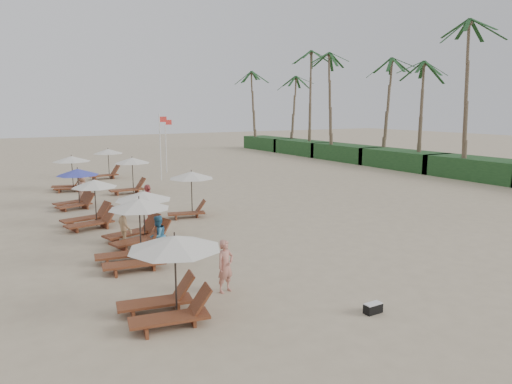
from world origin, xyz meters
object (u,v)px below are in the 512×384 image
inland_station_0 (190,187)px  lounger_station_5 (69,172)px  beachgoer_mid_a (158,236)px  duffel_bag (373,308)px  lounger_station_1 (133,236)px  lounger_station_3 (89,206)px  beachgoer_near (225,266)px  beachgoer_mid_b (125,224)px  inland_station_1 (130,173)px  flag_pole_near (161,144)px  lounger_station_4 (75,188)px  inland_station_2 (106,162)px  beachgoer_far_a (148,203)px  beachgoer_far_b (82,188)px  lounger_station_0 (167,276)px  lounger_station_2 (137,219)px

inland_station_0 → lounger_station_5: bearing=109.6°
beachgoer_mid_a → duffel_bag: (3.29, -7.49, -0.62)m
lounger_station_1 → lounger_station_3: bearing=91.6°
lounger_station_1 → beachgoer_near: bearing=-65.3°
beachgoer_mid_b → inland_station_1: bearing=-23.3°
lounger_station_1 → lounger_station_5: bearing=87.8°
inland_station_0 → flag_pole_near: flag_pole_near is taller
lounger_station_4 → inland_station_0: bearing=-47.8°
lounger_station_4 → flag_pole_near: 10.35m
lounger_station_5 → inland_station_2: size_ratio=0.89×
lounger_station_4 → beachgoer_mid_b: 8.26m
beachgoer_near → duffel_bag: 4.27m
beachgoer_mid_a → beachgoer_far_a: bearing=-137.0°
beachgoer_far_b → inland_station_0: bearing=-136.2°
inland_station_1 → inland_station_2: same height
duffel_bag → inland_station_0: bearing=89.2°
beachgoer_mid_a → beachgoer_mid_b: 2.27m
lounger_station_1 → inland_station_2: bearing=79.5°
beachgoer_near → beachgoer_far_b: bearing=78.6°
lounger_station_5 → beachgoer_far_a: 11.14m
beachgoer_mid_a → beachgoer_far_a: beachgoer_far_a is taller
lounger_station_4 → lounger_station_3: bearing=-92.0°
lounger_station_0 → beachgoer_far_a: (2.77, 10.39, -0.23)m
lounger_station_0 → lounger_station_1: (0.38, 4.49, -0.09)m
beachgoer_mid_b → duffel_bag: (3.89, -9.67, -0.66)m
inland_station_0 → flag_pole_near: size_ratio=0.53×
duffel_bag → flag_pole_near: size_ratio=0.10×
beachgoer_mid_b → inland_station_2: bearing=-17.6°
inland_station_2 → beachgoer_mid_a: inland_station_2 is taller
lounger_station_5 → inland_station_1: bearing=-43.3°
beachgoer_near → duffel_bag: bearing=-65.8°
inland_station_2 → beachgoer_far_b: (-3.34, -8.93, -0.45)m
lounger_station_3 → beachgoer_far_b: (0.77, 5.86, -0.12)m
beachgoer_mid_b → flag_pole_near: 16.95m
lounger_station_4 → lounger_station_5: (0.67, 5.89, 0.14)m
inland_station_1 → lounger_station_1: bearing=-105.1°
beachgoer_mid_b → lounger_station_3: bearing=3.3°
beachgoer_mid_a → inland_station_0: bearing=-155.7°
beachgoer_mid_b → lounger_station_5: bearing=-7.7°
lounger_station_3 → beachgoer_far_a: 2.61m
lounger_station_0 → beachgoer_near: bearing=22.4°
lounger_station_1 → lounger_station_0: bearing=-94.9°
inland_station_0 → lounger_station_3: bearing=175.4°
lounger_station_0 → lounger_station_2: size_ratio=0.97×
lounger_station_1 → inland_station_0: 7.54m
lounger_station_3 → beachgoer_far_b: lounger_station_3 is taller
inland_station_0 → beachgoer_near: bearing=-106.5°
duffel_bag → lounger_station_1: bearing=122.3°
beachgoer_near → beachgoer_far_b: beachgoer_far_b is taller
beachgoer_far_a → inland_station_1: bearing=168.8°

